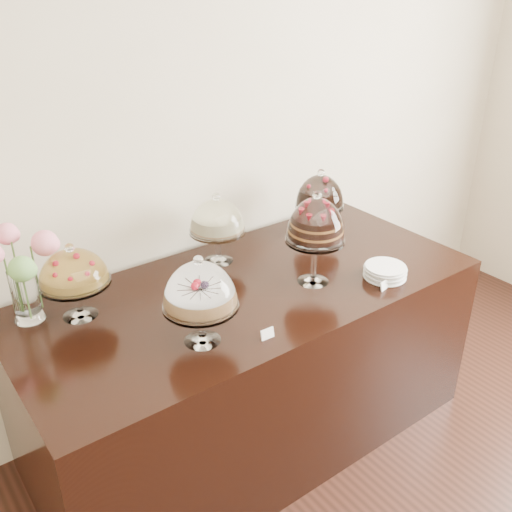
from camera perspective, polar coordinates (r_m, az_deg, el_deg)
wall_back at (r=2.92m, az=-5.83°, el=12.18°), size 5.00×0.04×3.00m
display_counter at (r=2.93m, az=-0.59°, el=-10.66°), size 2.20×1.00×0.90m
cake_stand_sugar_sponge at (r=2.20m, az=-5.63°, el=-3.38°), size 0.30×0.30×0.38m
cake_stand_choco_layer at (r=2.60m, az=6.00°, el=3.23°), size 0.28×0.28×0.46m
cake_stand_cheesecake at (r=2.82m, az=-3.92°, el=3.68°), size 0.28×0.28×0.37m
cake_stand_dark_choco at (r=3.12m, az=6.42°, el=6.15°), size 0.27×0.27×0.38m
cake_stand_fruit_tart at (r=2.48m, az=-17.81°, el=-1.44°), size 0.30×0.30×0.34m
flower_vase at (r=2.50m, az=-22.42°, el=-1.22°), size 0.31×0.30×0.42m
plate_stack at (r=2.81m, az=12.78°, el=-1.54°), size 0.20×0.20×0.06m
price_card_left at (r=2.32m, az=1.15°, el=-7.78°), size 0.06×0.02×0.04m
price_card_right at (r=2.71m, az=12.72°, el=-2.86°), size 0.06×0.03×0.04m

